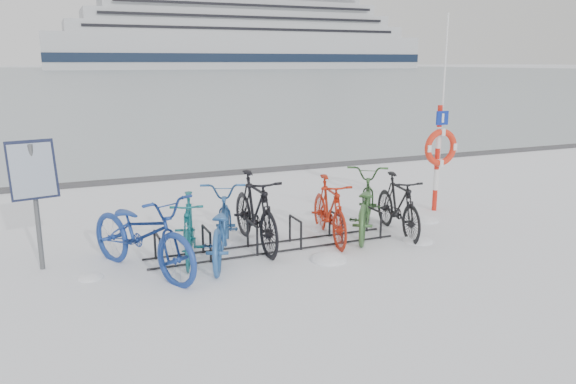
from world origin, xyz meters
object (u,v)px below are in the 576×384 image
object	(u,v)px
info_board	(33,178)
cruise_ferry	(240,35)
lifebuoy_station	(440,148)
bike_rack	(274,237)

from	to	relation	value
info_board	cruise_ferry	distance (m)	218.75
lifebuoy_station	bike_rack	bearing A→B (deg)	-167.09
info_board	cruise_ferry	bearing A→B (deg)	59.68
bike_rack	lifebuoy_station	xyz separation A→B (m)	(3.75, 0.86, 1.07)
bike_rack	cruise_ferry	size ratio (longest dim) A/B	0.03
info_board	lifebuoy_station	size ratio (longest dim) A/B	0.49
cruise_ferry	bike_rack	bearing A→B (deg)	-108.10
lifebuoy_station	cruise_ferry	bearing A→B (deg)	72.77
cruise_ferry	lifebuoy_station	bearing A→B (deg)	-107.23
info_board	lifebuoy_station	xyz separation A→B (m)	(7.09, 0.44, -0.07)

